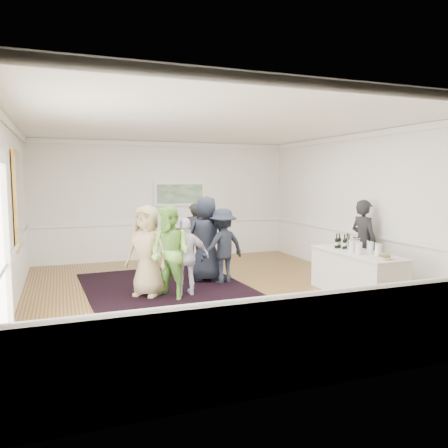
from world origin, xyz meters
name	(u,v)px	position (x,y,z in m)	size (l,w,h in m)	color
floor	(213,293)	(0.00, 0.00, 0.00)	(8.00, 8.00, 0.00)	olive
ceiling	(213,125)	(0.00, 0.00, 3.20)	(7.00, 8.00, 0.02)	white
wall_left	(8,216)	(-3.50, 0.00, 1.60)	(0.02, 8.00, 3.20)	white
wall_right	(365,206)	(3.50, 0.00, 1.60)	(0.02, 8.00, 3.20)	white
wall_back	(165,200)	(0.00, 4.00, 1.60)	(7.00, 0.02, 3.20)	white
wall_front	(339,237)	(0.00, -4.00, 1.60)	(7.00, 0.02, 3.20)	white
wainscoting	(213,268)	(0.00, 0.00, 0.50)	(7.00, 8.00, 1.00)	white
mirror	(18,200)	(-3.45, 1.30, 1.80)	(0.05, 1.25, 1.85)	gold
landscape_painting	(180,194)	(0.40, 3.95, 1.78)	(1.44, 0.06, 0.66)	white
area_rug	(168,288)	(-0.75, 0.63, 0.01)	(3.11, 4.09, 0.02)	black
serving_table	(356,273)	(2.49, -1.09, 0.42)	(0.78, 2.05, 0.83)	silver
bartender	(363,242)	(3.20, -0.37, 0.88)	(0.65, 0.42, 1.77)	black
guest_tan	(147,251)	(-1.22, 0.25, 0.86)	(0.84, 0.55, 1.72)	tan
guest_green	(170,253)	(-0.86, -0.10, 0.86)	(0.83, 0.65, 1.72)	#77BB4B
guest_lilac	(186,257)	(-0.52, 0.03, 0.74)	(0.86, 0.36, 1.47)	silver
guest_dark_a	(223,246)	(0.46, 0.72, 0.79)	(1.02, 0.59, 1.58)	#1B202D
guest_dark_b	(195,236)	(0.32, 2.28, 0.81)	(0.59, 0.39, 1.61)	black
guest_navy	(206,239)	(0.20, 1.01, 0.92)	(0.90, 0.58, 1.83)	#1B202D
wine_bottles	(343,241)	(2.50, -0.64, 0.98)	(0.31, 0.26, 0.31)	black
juice_pitchers	(365,248)	(2.46, -1.34, 0.95)	(0.37, 0.58, 0.24)	#87BF44
ice_bucket	(353,244)	(2.55, -0.89, 0.94)	(0.26, 0.26, 0.24)	silver
nut_bowl	(385,257)	(2.45, -1.88, 0.87)	(0.27, 0.27, 0.08)	white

